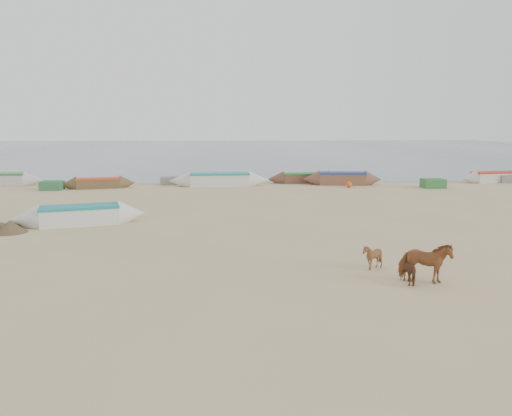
{
  "coord_description": "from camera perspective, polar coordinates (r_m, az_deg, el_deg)",
  "views": [
    {
      "loc": [
        -1.34,
        -16.1,
        4.29
      ],
      "look_at": [
        0.0,
        4.0,
        1.0
      ],
      "focal_mm": 35.0,
      "sensor_mm": 36.0,
      "label": 1
    }
  ],
  "objects": [
    {
      "name": "calf_right",
      "position": [
        14.55,
        17.51,
        -6.75
      ],
      "size": [
        0.89,
        0.95,
        0.76
      ],
      "primitive_type": "imported",
      "rotation": [
        0.0,
        0.0,
        1.97
      ],
      "color": "brown",
      "rests_on": "ground"
    },
    {
      "name": "calf_front",
      "position": [
        15.59,
        13.15,
        -5.43
      ],
      "size": [
        0.79,
        0.72,
        0.8
      ],
      "primitive_type": "imported",
      "rotation": [
        0.0,
        0.0,
        -1.68
      ],
      "color": "brown",
      "rests_on": "ground"
    },
    {
      "name": "near_canoe",
      "position": [
        23.37,
        -19.5,
        -0.77
      ],
      "size": [
        5.79,
        2.83,
        0.86
      ],
      "primitive_type": null,
      "rotation": [
        0.0,
        0.0,
        0.28
      ],
      "color": "silver",
      "rests_on": "ground"
    },
    {
      "name": "sea",
      "position": [
        98.21,
        -3.06,
        6.76
      ],
      "size": [
        160.0,
        160.0,
        0.0
      ],
      "primitive_type": "plane",
      "color": "slate",
      "rests_on": "ground"
    },
    {
      "name": "waterline_canoes",
      "position": [
        37.27,
        -1.64,
        3.33
      ],
      "size": [
        58.78,
        4.39,
        0.95
      ],
      "color": "brown",
      "rests_on": "ground"
    },
    {
      "name": "ground",
      "position": [
        16.72,
        0.92,
        -5.59
      ],
      "size": [
        140.0,
        140.0,
        0.0
      ],
      "primitive_type": "plane",
      "color": "tan",
      "rests_on": "ground"
    },
    {
      "name": "cow_adult",
      "position": [
        14.58,
        18.75,
        -5.93
      ],
      "size": [
        1.52,
        1.04,
        1.18
      ],
      "primitive_type": "imported",
      "rotation": [
        0.0,
        0.0,
        1.25
      ],
      "color": "#975A31",
      "rests_on": "ground"
    },
    {
      "name": "beach_clutter",
      "position": [
        36.44,
        4.62,
        2.95
      ],
      "size": [
        42.89,
        4.65,
        0.64
      ],
      "color": "#2D653D",
      "rests_on": "ground"
    }
  ]
}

